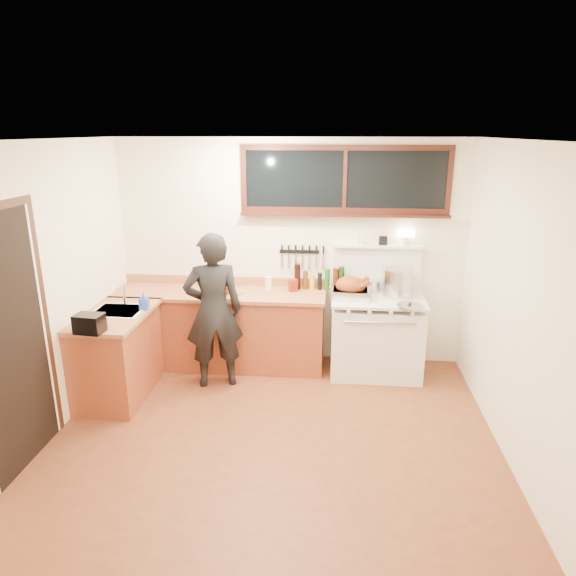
# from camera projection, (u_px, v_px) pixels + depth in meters

# --- Properties ---
(ground_plane) EXTENTS (4.00, 3.50, 0.02)m
(ground_plane) POSITION_uv_depth(u_px,v_px,m) (274.00, 436.00, 4.70)
(ground_plane) COLOR brown
(room_shell) EXTENTS (4.10, 3.60, 2.65)m
(room_shell) POSITION_uv_depth(u_px,v_px,m) (273.00, 260.00, 4.21)
(room_shell) COLOR white
(room_shell) RESTS_ON ground
(counter_back) EXTENTS (2.44, 0.64, 1.00)m
(counter_back) POSITION_uv_depth(u_px,v_px,m) (221.00, 328.00, 6.01)
(counter_back) COLOR brown
(counter_back) RESTS_ON ground
(counter_left) EXTENTS (0.64, 1.09, 0.90)m
(counter_left) POSITION_uv_depth(u_px,v_px,m) (118.00, 354.00, 5.30)
(counter_left) COLOR brown
(counter_left) RESTS_ON ground
(sink_unit) EXTENTS (0.50, 0.45, 0.37)m
(sink_unit) POSITION_uv_depth(u_px,v_px,m) (119.00, 316.00, 5.26)
(sink_unit) COLOR white
(sink_unit) RESTS_ON counter_left
(vintage_stove) EXTENTS (1.02, 0.74, 1.59)m
(vintage_stove) POSITION_uv_depth(u_px,v_px,m) (376.00, 333.00, 5.81)
(vintage_stove) COLOR white
(vintage_stove) RESTS_ON ground
(back_window) EXTENTS (2.32, 0.13, 0.77)m
(back_window) POSITION_uv_depth(u_px,v_px,m) (345.00, 187.00, 5.67)
(back_window) COLOR black
(back_window) RESTS_ON room_shell
(left_doorway) EXTENTS (0.02, 1.04, 2.17)m
(left_doorway) POSITION_uv_depth(u_px,v_px,m) (13.00, 341.00, 4.02)
(left_doorway) COLOR black
(left_doorway) RESTS_ON ground
(knife_strip) EXTENTS (0.52, 0.03, 0.28)m
(knife_strip) POSITION_uv_depth(u_px,v_px,m) (301.00, 253.00, 5.94)
(knife_strip) COLOR black
(knife_strip) RESTS_ON room_shell
(man) EXTENTS (0.71, 0.57, 1.69)m
(man) POSITION_uv_depth(u_px,v_px,m) (214.00, 311.00, 5.41)
(man) COLOR black
(man) RESTS_ON ground
(soap_bottle) EXTENTS (0.09, 0.09, 0.19)m
(soap_bottle) POSITION_uv_depth(u_px,v_px,m) (144.00, 301.00, 5.26)
(soap_bottle) COLOR blue
(soap_bottle) RESTS_ON counter_left
(toaster) EXTENTS (0.27, 0.20, 0.17)m
(toaster) POSITION_uv_depth(u_px,v_px,m) (89.00, 324.00, 4.66)
(toaster) COLOR black
(toaster) RESTS_ON counter_left
(cutting_board) EXTENTS (0.47, 0.40, 0.14)m
(cutting_board) POSITION_uv_depth(u_px,v_px,m) (221.00, 291.00, 5.73)
(cutting_board) COLOR #AC6944
(cutting_board) RESTS_ON counter_back
(roast_turkey) EXTENTS (0.46, 0.34, 0.24)m
(roast_turkey) POSITION_uv_depth(u_px,v_px,m) (351.00, 289.00, 5.63)
(roast_turkey) COLOR silver
(roast_turkey) RESTS_ON vintage_stove
(stockpot) EXTENTS (0.45, 0.45, 0.31)m
(stockpot) POSITION_uv_depth(u_px,v_px,m) (398.00, 282.00, 5.68)
(stockpot) COLOR silver
(stockpot) RESTS_ON vintage_stove
(saucepan) EXTENTS (0.23, 0.31, 0.13)m
(saucepan) POSITION_uv_depth(u_px,v_px,m) (373.00, 286.00, 5.86)
(saucepan) COLOR silver
(saucepan) RESTS_ON vintage_stove
(pot_lid) EXTENTS (0.33, 0.33, 0.04)m
(pot_lid) POSITION_uv_depth(u_px,v_px,m) (410.00, 306.00, 5.36)
(pot_lid) COLOR silver
(pot_lid) RESTS_ON vintage_stove
(coffee_tin) EXTENTS (0.11, 0.10, 0.14)m
(coffee_tin) POSITION_uv_depth(u_px,v_px,m) (293.00, 285.00, 5.87)
(coffee_tin) COLOR maroon
(coffee_tin) RESTS_ON counter_back
(pitcher) EXTENTS (0.10, 0.10, 0.15)m
(pitcher) POSITION_uv_depth(u_px,v_px,m) (269.00, 283.00, 5.92)
(pitcher) COLOR white
(pitcher) RESTS_ON counter_back
(bottle_cluster) EXTENTS (0.58, 0.07, 0.30)m
(bottle_cluster) POSITION_uv_depth(u_px,v_px,m) (320.00, 279.00, 5.91)
(bottle_cluster) COLOR black
(bottle_cluster) RESTS_ON counter_back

